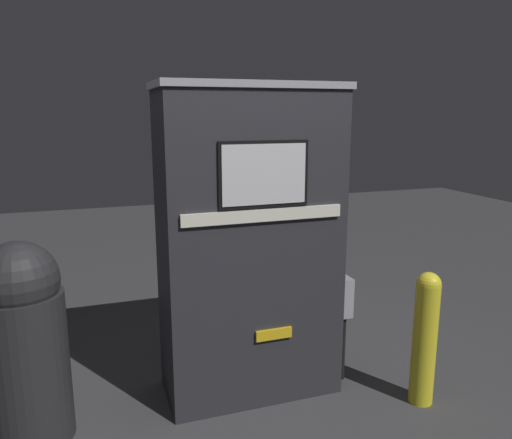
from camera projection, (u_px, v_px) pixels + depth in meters
ground_plane at (263, 407)px, 3.02m from camera, size 14.00×14.00×0.00m
gas_pump at (250, 244)px, 3.05m from camera, size 1.17×0.54×1.92m
safety_bollard at (425, 335)px, 2.99m from camera, size 0.15×0.15×0.83m
trash_bin at (24, 342)px, 2.63m from camera, size 0.44×0.44×1.11m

